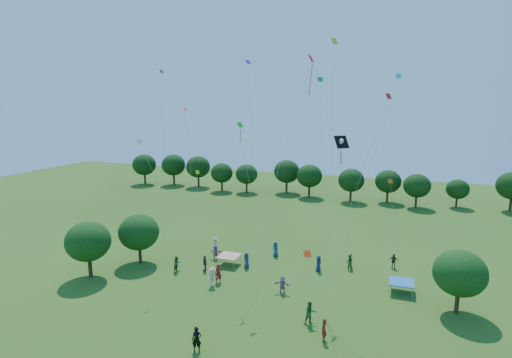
# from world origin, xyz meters

# --- Properties ---
(near_tree_west) EXTENTS (4.53, 4.53, 5.90)m
(near_tree_west) POSITION_xyz_m (-17.34, 11.61, 3.85)
(near_tree_west) COLOR #422B19
(near_tree_west) RESTS_ON ground
(near_tree_north) EXTENTS (4.47, 4.47, 5.60)m
(near_tree_north) POSITION_xyz_m (-14.78, 16.57, 3.58)
(near_tree_north) COLOR #422B19
(near_tree_north) RESTS_ON ground
(near_tree_east) EXTENTS (4.35, 4.35, 5.57)m
(near_tree_east) POSITION_xyz_m (17.43, 16.31, 3.61)
(near_tree_east) COLOR #422B19
(near_tree_east) RESTS_ON ground
(treeline) EXTENTS (88.01, 8.77, 6.77)m
(treeline) POSITION_xyz_m (-1.73, 55.43, 4.09)
(treeline) COLOR #422B19
(treeline) RESTS_ON ground
(tent_red_stripe) EXTENTS (2.20, 2.20, 1.10)m
(tent_red_stripe) POSITION_xyz_m (-5.09, 19.32, 1.04)
(tent_red_stripe) COLOR red
(tent_red_stripe) RESTS_ON ground
(tent_blue) EXTENTS (2.20, 2.20, 1.10)m
(tent_blue) POSITION_xyz_m (12.96, 18.71, 1.04)
(tent_blue) COLOR blue
(tent_blue) RESTS_ON ground
(man_in_black) EXTENTS (0.82, 0.68, 1.89)m
(man_in_black) POSITION_xyz_m (-0.97, 3.97, 0.94)
(man_in_black) COLOR black
(man_in_black) RESTS_ON ground
(crowd_person_0) EXTENTS (0.96, 0.85, 1.72)m
(crowd_person_0) POSITION_xyz_m (-2.95, 19.24, 0.86)
(crowd_person_0) COLOR navy
(crowd_person_0) RESTS_ON ground
(crowd_person_1) EXTENTS (0.86, 0.79, 1.94)m
(crowd_person_1) POSITION_xyz_m (-4.28, 14.80, 0.97)
(crowd_person_1) COLOR maroon
(crowd_person_1) RESTS_ON ground
(crowd_person_2) EXTENTS (0.60, 0.92, 1.74)m
(crowd_person_2) POSITION_xyz_m (-9.53, 15.72, 0.87)
(crowd_person_2) COLOR #204C25
(crowd_person_2) RESTS_ON ground
(crowd_person_3) EXTENTS (0.92, 1.36, 1.91)m
(crowd_person_3) POSITION_xyz_m (-4.55, 14.01, 0.95)
(crowd_person_3) COLOR beige
(crowd_person_3) RESTS_ON ground
(crowd_person_4) EXTENTS (0.98, 0.50, 1.63)m
(crowd_person_4) POSITION_xyz_m (12.17, 24.48, 0.82)
(crowd_person_4) COLOR #38342C
(crowd_person_4) RESTS_ON ground
(crowd_person_5) EXTENTS (1.58, 0.59, 1.68)m
(crowd_person_5) POSITION_xyz_m (2.35, 14.84, 0.84)
(crowd_person_5) COLOR #A15E92
(crowd_person_5) RESTS_ON ground
(crowd_person_6) EXTENTS (0.80, 0.98, 1.76)m
(crowd_person_6) POSITION_xyz_m (4.63, 20.92, 0.88)
(crowd_person_6) COLOR #1A244E
(crowd_person_6) RESTS_ON ground
(crowd_person_7) EXTENTS (0.57, 0.75, 1.78)m
(crowd_person_7) POSITION_xyz_m (7.42, 8.36, 0.89)
(crowd_person_7) COLOR maroon
(crowd_person_7) RESTS_ON ground
(crowd_person_8) EXTENTS (1.06, 0.95, 1.90)m
(crowd_person_8) POSITION_xyz_m (5.97, 10.32, 0.95)
(crowd_person_8) COLOR #295926
(crowd_person_8) RESTS_ON ground
(crowd_person_9) EXTENTS (1.26, 0.80, 1.79)m
(crowd_person_9) POSITION_xyz_m (-8.28, 22.57, 0.89)
(crowd_person_9) COLOR beige
(crowd_person_9) RESTS_ON ground
(crowd_person_10) EXTENTS (1.03, 1.02, 1.70)m
(crowd_person_10) POSITION_xyz_m (-6.88, 16.97, 0.85)
(crowd_person_10) COLOR #3A362E
(crowd_person_10) RESTS_ON ground
(crowd_person_11) EXTENTS (1.57, 0.64, 1.66)m
(crowd_person_11) POSITION_xyz_m (-7.19, 20.35, 0.83)
(crowd_person_11) COLOR #AF669A
(crowd_person_11) RESTS_ON ground
(crowd_person_12) EXTENTS (1.00, 0.84, 1.78)m
(crowd_person_12) POSITION_xyz_m (-0.94, 23.52, 0.89)
(crowd_person_12) COLOR navy
(crowd_person_12) RESTS_ON ground
(crowd_person_13) EXTENTS (0.50, 0.64, 1.51)m
(crowd_person_13) POSITION_xyz_m (7.69, 23.26, 0.75)
(crowd_person_13) COLOR #9E381C
(crowd_person_13) RESTS_ON ground
(crowd_person_14) EXTENTS (0.90, 0.61, 1.66)m
(crowd_person_14) POSITION_xyz_m (7.67, 22.60, 0.83)
(crowd_person_14) COLOR #285C27
(crowd_person_14) RESTS_ON ground
(pirate_kite) EXTENTS (2.85, 1.26, 13.76)m
(pirate_kite) POSITION_xyz_m (7.41, 14.03, 14.30)
(pirate_kite) COLOR black
(red_high_kite) EXTENTS (4.31, 8.61, 21.03)m
(red_high_kite) POSITION_xyz_m (2.75, 19.35, 18.50)
(red_high_kite) COLOR red
(small_kite_0) EXTENTS (1.52, 1.73, 4.21)m
(small_kite_0) POSITION_xyz_m (5.33, 12.22, 4.96)
(small_kite_0) COLOR red
(small_kite_1) EXTENTS (1.89, 1.36, 15.85)m
(small_kite_1) POSITION_xyz_m (-12.55, 24.33, 12.24)
(small_kite_1) COLOR #F63D0C
(small_kite_2) EXTENTS (0.56, 3.09, 20.57)m
(small_kite_2) POSITION_xyz_m (7.40, 9.07, 15.46)
(small_kite_2) COLOR gold
(small_kite_3) EXTENTS (2.24, 3.92, 19.24)m
(small_kite_3) POSITION_xyz_m (3.88, 24.44, 15.55)
(small_kite_3) COLOR #198E2E
(small_kite_4) EXTENTS (2.09, 2.13, 20.61)m
(small_kite_4) POSITION_xyz_m (-2.10, 18.49, 16.05)
(small_kite_4) COLOR #1A13C6
(small_kite_5) EXTENTS (0.59, 1.91, 19.94)m
(small_kite_5) POSITION_xyz_m (-12.21, 18.19, 14.85)
(small_kite_5) COLOR #661688
(small_kite_6) EXTENTS (6.13, 1.63, 13.37)m
(small_kite_6) POSITION_xyz_m (-7.54, 9.92, 11.08)
(small_kite_6) COLOR white
(small_kite_7) EXTENTS (4.87, 2.60, 18.91)m
(small_kite_7) POSITION_xyz_m (10.15, 18.90, 14.36)
(small_kite_7) COLOR #0DCACC
(small_kite_8) EXTENTS (5.03, 1.66, 17.16)m
(small_kite_8) POSITION_xyz_m (9.62, 14.27, 13.63)
(small_kite_8) COLOR red
(small_kite_9) EXTENTS (1.45, 4.30, 9.15)m
(small_kite_9) POSITION_xyz_m (11.62, 22.01, 8.24)
(small_kite_9) COLOR #FD590D
(small_kite_10) EXTENTS (2.92, 6.15, 7.38)m
(small_kite_10) POSITION_xyz_m (-13.43, 28.00, 7.17)
(small_kite_10) COLOR #C1CA12
(small_kite_11) EXTENTS (2.49, 0.82, 14.59)m
(small_kite_11) POSITION_xyz_m (-2.24, 16.92, 12.86)
(small_kite_11) COLOR #1A8518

